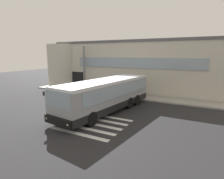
{
  "coord_description": "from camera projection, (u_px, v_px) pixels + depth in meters",
  "views": [
    {
      "loc": [
        8.92,
        -14.56,
        4.83
      ],
      "look_at": [
        0.78,
        0.87,
        1.5
      ],
      "focal_mm": 29.99,
      "sensor_mm": 36.0,
      "label": 1
    }
  ],
  "objects": [
    {
      "name": "ground_plane",
      "position": [
        100.0,
        106.0,
        17.64
      ],
      "size": [
        80.0,
        90.0,
        0.02
      ],
      "primitive_type": "cube",
      "color": "#232326",
      "rests_on": "ground"
    },
    {
      "name": "bay_paint_stripes",
      "position": [
        94.0,
        124.0,
        13.07
      ],
      "size": [
        4.4,
        3.96,
        0.01
      ],
      "color": "silver",
      "rests_on": "ground"
    },
    {
      "name": "terminal_building",
      "position": [
        137.0,
        65.0,
        27.45
      ],
      "size": [
        23.29,
        13.8,
        6.47
      ],
      "color": "beige",
      "rests_on": "ground"
    },
    {
      "name": "boarding_curb",
      "position": [
        122.0,
        95.0,
        21.8
      ],
      "size": [
        25.49,
        2.0,
        0.15
      ],
      "primitive_type": "cube",
      "color": "#9E9B93",
      "rests_on": "ground"
    },
    {
      "name": "entry_support_column",
      "position": [
        84.0,
        68.0,
        24.39
      ],
      "size": [
        0.28,
        0.28,
        5.65
      ],
      "primitive_type": "cylinder",
      "color": "slate",
      "rests_on": "boarding_curb"
    },
    {
      "name": "bus_main_foreground",
      "position": [
        106.0,
        96.0,
        15.79
      ],
      "size": [
        4.28,
        10.58,
        2.7
      ],
      "color": "gray",
      "rests_on": "ground"
    },
    {
      "name": "passenger_near_column",
      "position": [
        87.0,
        84.0,
        23.83
      ],
      "size": [
        0.44,
        0.45,
        1.68
      ],
      "color": "#1E2338",
      "rests_on": "boarding_curb"
    },
    {
      "name": "passenger_by_doorway",
      "position": [
        92.0,
        84.0,
        23.3
      ],
      "size": [
        0.5,
        0.52,
        1.68
      ],
      "color": "#4C4233",
      "rests_on": "boarding_curb"
    }
  ]
}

